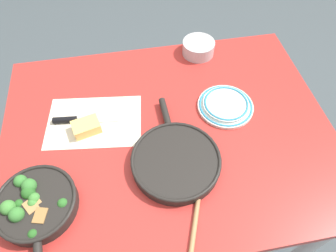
{
  "coord_description": "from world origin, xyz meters",
  "views": [
    {
      "loc": [
        0.11,
        0.61,
        1.63
      ],
      "look_at": [
        0.0,
        0.0,
        0.78
      ],
      "focal_mm": 32.0,
      "sensor_mm": 36.0,
      "label": 1
    }
  ],
  "objects": [
    {
      "name": "grater_knife",
      "position": [
        0.32,
        -0.09,
        0.76
      ],
      "size": [
        0.24,
        0.05,
        0.02
      ],
      "rotation": [
        0.0,
        0.0,
        3.04
      ],
      "color": "silver",
      "rests_on": "dining_table_red"
    },
    {
      "name": "ground_plane",
      "position": [
        0.0,
        0.0,
        0.0
      ],
      "size": [
        14.0,
        14.0,
        0.0
      ],
      "primitive_type": "plane",
      "color": "#424C51"
    },
    {
      "name": "dinner_plate_stack",
      "position": [
        -0.23,
        -0.06,
        0.77
      ],
      "size": [
        0.21,
        0.21,
        0.03
      ],
      "color": "silver",
      "rests_on": "dining_table_red"
    },
    {
      "name": "wooden_spoon",
      "position": [
        -0.04,
        0.3,
        0.76
      ],
      "size": [
        0.15,
        0.33,
        0.02
      ],
      "rotation": [
        0.0,
        0.0,
        4.35
      ],
      "color": "#A87A4C",
      "rests_on": "dining_table_red"
    },
    {
      "name": "skillet_eggs",
      "position": [
        -0.0,
        0.14,
        0.78
      ],
      "size": [
        0.29,
        0.42,
        0.04
      ],
      "rotation": [
        0.0,
        0.0,
        4.75
      ],
      "color": "black",
      "rests_on": "dining_table_red"
    },
    {
      "name": "dining_table_red",
      "position": [
        0.0,
        0.0,
        0.67
      ],
      "size": [
        1.18,
        0.91,
        0.76
      ],
      "color": "#B72D28",
      "rests_on": "ground_plane"
    },
    {
      "name": "skillet_broccoli",
      "position": [
        0.44,
        0.22,
        0.78
      ],
      "size": [
        0.24,
        0.36,
        0.07
      ],
      "rotation": [
        0.0,
        0.0,
        1.68
      ],
      "color": "black",
      "rests_on": "dining_table_red"
    },
    {
      "name": "cheese_block",
      "position": [
        0.28,
        -0.05,
        0.78
      ],
      "size": [
        0.11,
        0.09,
        0.04
      ],
      "color": "#EACC66",
      "rests_on": "dining_table_red"
    },
    {
      "name": "parchment_sheet",
      "position": [
        0.26,
        -0.08,
        0.76
      ],
      "size": [
        0.37,
        0.27,
        0.0
      ],
      "color": "silver",
      "rests_on": "dining_table_red"
    },
    {
      "name": "prep_bowl_steel",
      "position": [
        -0.2,
        -0.38,
        0.78
      ],
      "size": [
        0.14,
        0.14,
        0.06
      ],
      "color": "#B7B7BC",
      "rests_on": "dining_table_red"
    }
  ]
}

